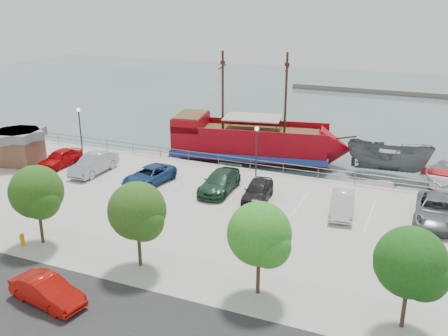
% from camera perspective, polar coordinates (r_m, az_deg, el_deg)
% --- Properties ---
extents(ground, '(160.00, 160.00, 0.00)m').
position_cam_1_polar(ground, '(36.93, 0.21, -5.54)').
color(ground, '#3C524F').
extents(street, '(100.00, 8.00, 0.04)m').
position_cam_1_polar(street, '(24.52, -15.27, -17.71)').
color(street, black).
rests_on(street, land_slab).
extents(sidewalk, '(100.00, 4.00, 0.05)m').
position_cam_1_polar(sidewalk, '(28.56, -7.79, -11.38)').
color(sidewalk, gray).
rests_on(sidewalk, land_slab).
extents(seawall_railing, '(50.00, 0.06, 1.00)m').
position_cam_1_polar(seawall_railing, '(43.15, 4.25, 0.31)').
color(seawall_railing, slate).
rests_on(seawall_railing, land_slab).
extents(far_shore, '(40.00, 3.00, 0.80)m').
position_cam_1_polar(far_shore, '(87.26, 20.98, 8.02)').
color(far_shore, slate).
rests_on(far_shore, ground).
extents(pirate_ship, '(17.73, 7.68, 11.02)m').
position_cam_1_polar(pirate_ship, '(48.47, 4.52, 2.84)').
color(pirate_ship, '#960510').
rests_on(pirate_ship, ground).
extents(patrol_boat, '(7.83, 3.65, 2.93)m').
position_cam_1_polar(patrol_boat, '(46.90, 18.26, 0.85)').
color(patrol_boat, '#565C5F').
rests_on(patrol_boat, ground).
extents(speedboat, '(6.48, 8.34, 1.59)m').
position_cam_1_polar(speedboat, '(46.28, 24.10, -1.01)').
color(speedboat, silver).
rests_on(speedboat, ground).
extents(dock_west, '(7.76, 4.58, 0.43)m').
position_cam_1_polar(dock_west, '(50.75, -10.45, 1.40)').
color(dock_west, gray).
rests_on(dock_west, ground).
extents(dock_mid, '(7.61, 4.56, 0.42)m').
position_cam_1_polar(dock_mid, '(43.27, 14.12, -2.04)').
color(dock_mid, slate).
rests_on(dock_mid, ground).
extents(dock_east, '(7.61, 2.22, 0.43)m').
position_cam_1_polar(dock_east, '(42.94, 24.08, -3.35)').
color(dock_east, gray).
rests_on(dock_east, ground).
extents(shed, '(4.42, 4.42, 3.07)m').
position_cam_1_polar(shed, '(48.44, -22.41, 2.38)').
color(shed, brown).
rests_on(shed, land_slab).
extents(street_sedan, '(4.36, 2.11, 1.38)m').
position_cam_1_polar(street_sedan, '(26.70, -19.57, -13.10)').
color(street_sedan, '#B40F09').
rests_on(street_sedan, street).
extents(fire_hydrant, '(0.29, 0.29, 0.84)m').
position_cam_1_polar(fire_hydrant, '(32.85, -22.07, -7.56)').
color(fire_hydrant, '#E99F07').
rests_on(fire_hydrant, sidewalk).
extents(lamp_post_left, '(0.36, 0.36, 4.28)m').
position_cam_1_polar(lamp_post_left, '(49.95, -16.18, 5.11)').
color(lamp_post_left, black).
rests_on(lamp_post_left, land_slab).
extents(lamp_post_mid, '(0.36, 0.36, 4.28)m').
position_cam_1_polar(lamp_post_mid, '(41.25, 3.74, 2.95)').
color(lamp_post_mid, black).
rests_on(lamp_post_mid, land_slab).
extents(tree_c, '(3.30, 3.20, 5.00)m').
position_cam_1_polar(tree_c, '(31.54, -20.52, -2.81)').
color(tree_c, '#473321').
rests_on(tree_c, sidewalk).
extents(tree_d, '(3.30, 3.20, 5.00)m').
position_cam_1_polar(tree_d, '(27.41, -9.71, -5.13)').
color(tree_d, '#473321').
rests_on(tree_d, sidewalk).
extents(tree_e, '(3.30, 3.20, 5.00)m').
position_cam_1_polar(tree_e, '(24.61, 4.31, -7.83)').
color(tree_e, '#473321').
rests_on(tree_e, sidewalk).
extents(tree_f, '(3.30, 3.20, 5.00)m').
position_cam_1_polar(tree_f, '(23.63, 20.84, -10.39)').
color(tree_f, '#473321').
rests_on(tree_f, sidewalk).
extents(parked_car_a, '(1.98, 4.55, 1.53)m').
position_cam_1_polar(parked_car_a, '(46.57, -18.19, 1.12)').
color(parked_car_a, '#BF060A').
rests_on(parked_car_a, land_slab).
extents(parked_car_b, '(1.78, 5.04, 1.66)m').
position_cam_1_polar(parked_car_b, '(43.90, -14.66, 0.47)').
color(parked_car_b, '#979BA7').
rests_on(parked_car_b, land_slab).
extents(parked_car_c, '(2.96, 5.32, 1.41)m').
position_cam_1_polar(parked_car_c, '(40.50, -8.55, -0.87)').
color(parked_car_c, navy).
rests_on(parked_car_c, land_slab).
extents(parked_car_d, '(2.35, 5.36, 1.53)m').
position_cam_1_polar(parked_car_d, '(38.57, -0.49, -1.59)').
color(parked_car_d, '#20432C').
rests_on(parked_car_d, land_slab).
extents(parked_car_e, '(2.32, 4.65, 1.52)m').
position_cam_1_polar(parked_car_e, '(36.99, 3.88, -2.58)').
color(parked_car_e, black).
rests_on(parked_car_e, land_slab).
extents(parked_car_f, '(2.11, 4.66, 1.48)m').
position_cam_1_polar(parked_car_f, '(35.61, 13.38, -4.01)').
color(parked_car_f, silver).
rests_on(parked_car_f, land_slab).
extents(parked_car_g, '(2.77, 5.91, 1.63)m').
position_cam_1_polar(parked_car_g, '(36.37, 23.10, -4.47)').
color(parked_car_g, slate).
rests_on(parked_car_g, land_slab).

